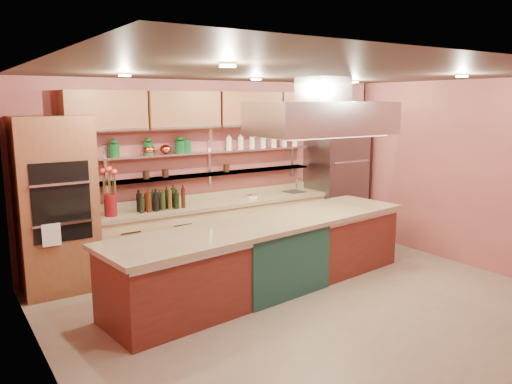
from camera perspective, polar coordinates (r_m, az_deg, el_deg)
floor at (r=6.37m, az=6.10°, el=-12.71°), size 6.00×5.00×0.02m
ceiling at (r=5.88m, az=6.64°, el=13.39°), size 6.00×5.00×0.02m
wall_back at (r=8.02m, az=-5.11°, el=2.56°), size 6.00×0.04×2.80m
wall_left at (r=4.70m, az=-23.19°, el=-3.80°), size 0.04×5.00×2.80m
wall_right at (r=8.19m, az=22.74°, el=1.96°), size 0.04×5.00×2.80m
oven_stack at (r=6.94m, az=-21.86°, el=-1.46°), size 0.95×0.64×2.30m
refrigerator at (r=9.14m, az=9.11°, el=1.20°), size 0.95×0.72×2.10m
back_counter at (r=7.92m, az=-4.29°, el=-4.42°), size 3.84×0.64×0.93m
wall_shelf_lower at (r=7.89m, az=-4.98°, el=2.07°), size 3.60×0.26×0.03m
wall_shelf_upper at (r=7.85m, az=-5.01°, el=4.60°), size 3.60×0.26×0.03m
upper_cabinets at (r=7.79m, az=-4.59°, el=9.35°), size 4.60×0.36×0.55m
range_hood at (r=6.93m, az=7.59°, el=8.35°), size 2.00×1.00×0.45m
ceiling_downlights at (r=6.03m, az=5.38°, el=13.05°), size 4.00×2.80×0.02m
island at (r=6.68m, az=1.33°, el=-7.24°), size 4.51×1.49×0.92m
flower_vase at (r=7.09m, az=-16.29°, el=-1.45°), size 0.20×0.20×0.31m
oil_bottle_cluster at (r=7.34m, az=-10.73°, el=-1.06°), size 0.79×0.41×0.24m
kitchen_scale at (r=8.06m, az=-0.57°, el=-0.44°), size 0.17×0.15×0.09m
bar_faucet at (r=8.70m, az=4.64°, el=0.81°), size 0.04×0.04×0.23m
copper_kettle at (r=7.51m, az=-10.32°, el=4.84°), size 0.19×0.19×0.13m
green_canister at (r=7.64m, az=-8.01°, el=5.20°), size 0.18×0.18×0.19m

